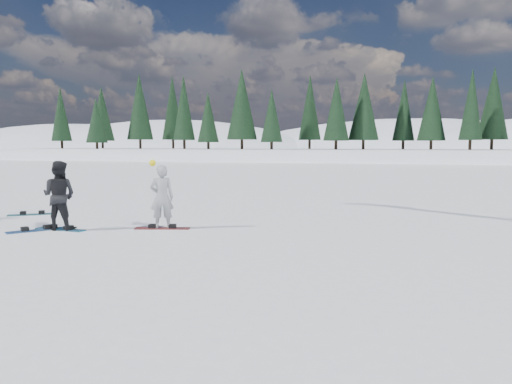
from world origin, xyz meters
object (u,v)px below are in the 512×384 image
snowboarder_woman (162,197)px  snowboard_loose_a (36,230)px  snowboarder_man (59,196)px  snowboard_loose_c (32,214)px

snowboarder_woman → snowboard_loose_a: size_ratio=1.27×
snowboarder_man → snowboard_loose_a: snowboarder_man is taller
snowboarder_woman → snowboarder_man: (-2.63, -0.80, 0.05)m
snowboarder_man → snowboard_loose_c: size_ratio=1.25×
snowboarder_man → snowboard_loose_a: bearing=22.0°
snowboarder_man → snowboarder_woman: bearing=-169.0°
snowboard_loose_c → snowboard_loose_a: bearing=-83.2°
snowboard_loose_a → snowboarder_woman: bearing=-30.1°
snowboarder_woman → snowboard_loose_c: size_ratio=1.27×
snowboarder_woman → snowboard_loose_a: (-3.17, -1.08, -0.87)m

